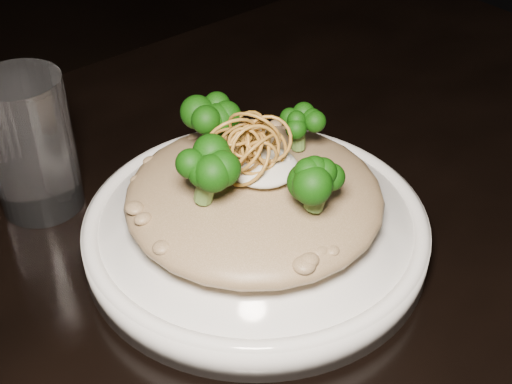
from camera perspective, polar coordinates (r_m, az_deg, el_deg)
table at (r=0.63m, az=2.49°, el=-11.33°), size 1.10×0.80×0.75m
plate at (r=0.57m, az=0.00°, el=-3.23°), size 0.27×0.27×0.03m
risotto at (r=0.55m, az=-0.14°, el=-0.35°), size 0.20×0.20×0.04m
broccoli at (r=0.52m, az=0.72°, el=3.39°), size 0.13×0.13×0.05m
cheese at (r=0.53m, az=0.60°, el=2.04°), size 0.05×0.05×0.01m
shallots at (r=0.52m, az=-0.62°, el=4.18°), size 0.05×0.05×0.03m
drinking_glass at (r=0.62m, az=-17.55°, el=3.61°), size 0.08×0.08×0.12m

